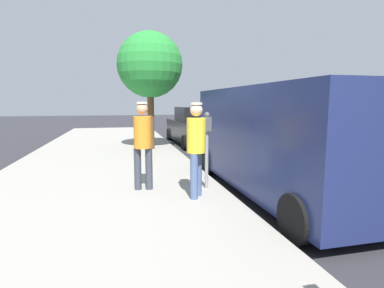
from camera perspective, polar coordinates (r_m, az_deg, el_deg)
ground_plane at (r=6.43m, az=15.48°, el=-9.31°), size 80.00×80.00×0.00m
sidewalk_slab at (r=5.69m, az=-17.85°, el=-10.88°), size 5.00×32.00×0.15m
parking_meter_near at (r=6.04m, az=2.77°, el=1.32°), size 0.14×0.18×1.52m
pedestrian_in_yellow at (r=5.44m, az=0.79°, el=0.07°), size 0.34×0.34×1.71m
pedestrian_in_orange at (r=6.01m, az=-9.17°, el=0.79°), size 0.36×0.34×1.72m
parked_van at (r=6.38m, az=16.50°, el=1.12°), size 2.17×5.22×2.15m
parked_sedan_behind at (r=13.58m, az=0.74°, el=3.10°), size 2.05×4.45×1.65m
street_tree at (r=11.41m, az=-7.84°, el=14.31°), size 2.34×2.34×4.21m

